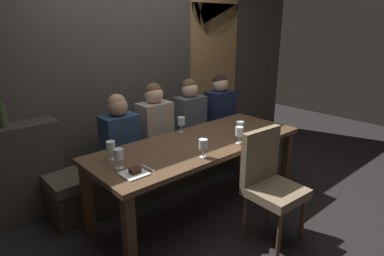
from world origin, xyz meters
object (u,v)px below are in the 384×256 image
(diner_redhead, at_px, (119,131))
(wine_glass_near_left, at_px, (111,147))
(banquette_bench, at_px, (159,167))
(wine_glass_center_back, at_px, (119,155))
(diner_bearded, at_px, (155,120))
(fork_on_table, at_px, (148,168))
(dining_table, at_px, (199,150))
(wine_glass_far_left, at_px, (203,145))
(dessert_plate, at_px, (134,172))
(wine_glass_center_front, at_px, (181,121))
(wine_bottle_pale_label, at_px, (2,114))
(diner_near_end, at_px, (220,105))
(diner_far_end, at_px, (190,111))
(chair_near_side, at_px, (269,178))
(wine_glass_end_right, at_px, (240,126))
(wine_glass_near_right, at_px, (239,132))

(diner_redhead, bearing_deg, wine_glass_near_left, -126.03)
(banquette_bench, bearing_deg, wine_glass_center_back, -141.04)
(diner_bearded, relative_size, fork_on_table, 4.61)
(dining_table, relative_size, wine_glass_far_left, 13.41)
(diner_bearded, distance_m, wine_glass_center_back, 1.10)
(wine_glass_center_back, bearing_deg, dessert_plate, -79.64)
(diner_redhead, height_order, wine_glass_far_left, diner_redhead)
(banquette_bench, distance_m, wine_glass_center_front, 0.72)
(diner_bearded, relative_size, wine_bottle_pale_label, 2.40)
(dining_table, bearing_deg, diner_near_end, 34.20)
(wine_glass_center_back, bearing_deg, diner_far_end, 27.92)
(banquette_bench, xyz_separation_m, dessert_plate, (-0.86, -0.89, 0.53))
(dining_table, bearing_deg, diner_far_end, 54.60)
(wine_glass_center_back, relative_size, dessert_plate, 0.86)
(chair_near_side, height_order, wine_bottle_pale_label, wine_bottle_pale_label)
(chair_near_side, relative_size, wine_glass_far_left, 5.98)
(banquette_bench, height_order, wine_glass_center_front, wine_glass_center_front)
(wine_glass_end_right, bearing_deg, wine_glass_center_back, 173.45)
(dining_table, relative_size, wine_glass_near_right, 13.41)
(diner_near_end, bearing_deg, diner_bearded, 179.81)
(dining_table, height_order, diner_far_end, diner_far_end)
(dining_table, xyz_separation_m, chair_near_side, (0.16, -0.72, -0.09))
(diner_redhead, distance_m, wine_glass_center_back, 0.80)
(wine_glass_near_right, bearing_deg, diner_near_end, 52.40)
(wine_glass_end_right, xyz_separation_m, dessert_plate, (-1.26, -0.02, -0.10))
(wine_glass_far_left, distance_m, wine_glass_center_back, 0.71)
(diner_redhead, distance_m, wine_glass_near_right, 1.22)
(diner_redhead, bearing_deg, wine_glass_near_right, -51.86)
(diner_far_end, xyz_separation_m, dessert_plate, (-1.38, -0.92, -0.06))
(dining_table, distance_m, wine_bottle_pale_label, 1.83)
(wine_glass_end_right, relative_size, dessert_plate, 0.86)
(wine_glass_center_back, distance_m, fork_on_table, 0.26)
(diner_near_end, distance_m, wine_glass_center_front, 0.99)
(wine_glass_far_left, relative_size, wine_glass_near_right, 1.00)
(wine_glass_end_right, distance_m, wine_glass_near_right, 0.18)
(diner_bearded, relative_size, wine_glass_center_back, 4.78)
(wine_bottle_pale_label, relative_size, fork_on_table, 1.92)
(chair_near_side, height_order, wine_glass_near_left, chair_near_side)
(diner_far_end, distance_m, wine_glass_center_front, 0.59)
(diner_redhead, bearing_deg, wine_glass_far_left, -75.41)
(wine_glass_near_right, xyz_separation_m, dessert_plate, (-1.12, 0.09, -0.10))
(dining_table, xyz_separation_m, wine_bottle_pale_label, (-1.45, 1.03, 0.42))
(diner_far_end, height_order, wine_glass_end_right, diner_far_end)
(diner_far_end, bearing_deg, wine_bottle_pale_label, 171.03)
(wine_glass_far_left, xyz_separation_m, fork_on_table, (-0.49, 0.12, -0.11))
(diner_near_end, height_order, wine_glass_end_right, diner_near_end)
(dessert_plate, bearing_deg, wine_glass_center_back, 100.36)
(banquette_bench, distance_m, wine_glass_center_back, 1.31)
(chair_near_side, relative_size, diner_redhead, 1.35)
(diner_redhead, height_order, wine_glass_center_front, diner_redhead)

